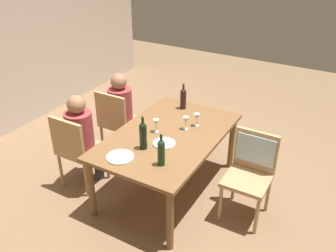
{
  "coord_description": "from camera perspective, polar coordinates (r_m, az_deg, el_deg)",
  "views": [
    {
      "loc": [
        -2.94,
        -1.68,
        2.7
      ],
      "look_at": [
        0.0,
        0.0,
        0.83
      ],
      "focal_mm": 39.02,
      "sensor_mm": 36.0,
      "label": 1
    }
  ],
  "objects": [
    {
      "name": "dinner_plate_host",
      "position": [
        3.57,
        -7.5,
        -4.81
      ],
      "size": [
        0.27,
        0.27,
        0.01
      ],
      "primitive_type": "cylinder",
      "color": "white",
      "rests_on": "dining_table"
    },
    {
      "name": "chair_near",
      "position": [
        3.8,
        13.05,
        -5.62
      ],
      "size": [
        0.46,
        0.44,
        0.92
      ],
      "rotation": [
        0.0,
        0.0,
        1.57
      ],
      "color": "tan",
      "rests_on": "ground_plane"
    },
    {
      "name": "chair_far_right",
      "position": [
        4.68,
        -7.96,
        1.02
      ],
      "size": [
        0.44,
        0.44,
        0.92
      ],
      "rotation": [
        0.0,
        0.0,
        -1.57
      ],
      "color": "tan",
      "rests_on": "ground_plane"
    },
    {
      "name": "wine_bottle_tall_green",
      "position": [
        4.42,
        2.39,
        4.4
      ],
      "size": [
        0.07,
        0.07,
        0.32
      ],
      "color": "black",
      "rests_on": "dining_table"
    },
    {
      "name": "wine_bottle_dark_red",
      "position": [
        3.37,
        -1.06,
        -4.02
      ],
      "size": [
        0.07,
        0.07,
        0.33
      ],
      "color": "#19381E",
      "rests_on": "dining_table"
    },
    {
      "name": "person_woman_host",
      "position": [
        4.2,
        -13.32,
        -1.16
      ],
      "size": [
        0.35,
        0.3,
        1.12
      ],
      "rotation": [
        0.0,
        0.0,
        -1.57
      ],
      "color": "#33333D",
      "rests_on": "ground_plane"
    },
    {
      "name": "wine_glass_centre",
      "position": [
        3.98,
        2.8,
        0.9
      ],
      "size": [
        0.07,
        0.07,
        0.15
      ],
      "color": "silver",
      "rests_on": "dining_table"
    },
    {
      "name": "wine_glass_near_left",
      "position": [
        3.92,
        -1.88,
        0.48
      ],
      "size": [
        0.07,
        0.07,
        0.15
      ],
      "color": "silver",
      "rests_on": "dining_table"
    },
    {
      "name": "wine_bottle_short_olive",
      "position": [
        3.61,
        -3.9,
        -1.39
      ],
      "size": [
        0.08,
        0.08,
        0.35
      ],
      "color": "black",
      "rests_on": "dining_table"
    },
    {
      "name": "wine_glass_near_right",
      "position": [
        4.05,
        4.52,
        1.38
      ],
      "size": [
        0.07,
        0.07,
        0.15
      ],
      "color": "silver",
      "rests_on": "dining_table"
    },
    {
      "name": "dinner_plate_guest_left",
      "position": [
        3.75,
        -0.61,
        -2.71
      ],
      "size": [
        0.23,
        0.23,
        0.01
      ],
      "primitive_type": "cylinder",
      "color": "white",
      "rests_on": "dining_table"
    },
    {
      "name": "ground_plane",
      "position": [
        4.33,
        0.0,
        -9.64
      ],
      "size": [
        10.0,
        10.0,
        0.0
      ],
      "primitive_type": "plane",
      "color": "#846647"
    },
    {
      "name": "chair_far_left",
      "position": [
        4.19,
        -14.16,
        -3.22
      ],
      "size": [
        0.44,
        0.44,
        0.92
      ],
      "rotation": [
        0.0,
        0.0,
        -1.57
      ],
      "color": "tan",
      "rests_on": "ground_plane"
    },
    {
      "name": "person_man_bearded",
      "position": [
        4.7,
        -7.23,
        2.83
      ],
      "size": [
        0.35,
        0.3,
        1.12
      ],
      "rotation": [
        0.0,
        0.0,
        -1.57
      ],
      "color": "#33333D",
      "rests_on": "ground_plane"
    },
    {
      "name": "dining_table",
      "position": [
        3.96,
        0.0,
        -2.25
      ],
      "size": [
        1.68,
        1.06,
        0.73
      ],
      "color": "brown",
      "rests_on": "ground_plane"
    }
  ]
}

